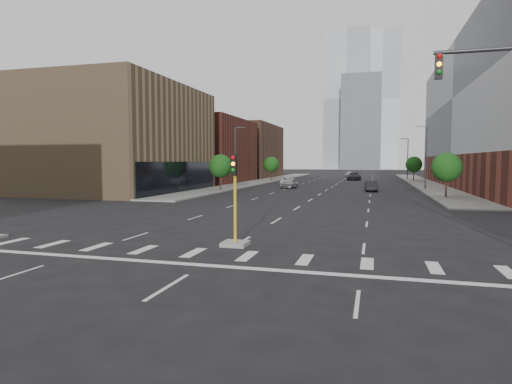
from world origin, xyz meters
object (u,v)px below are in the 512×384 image
at_px(car_far_left, 288,181).
at_px(car_deep_right, 354,176).
at_px(car_distant, 349,174).
at_px(car_mid_right, 371,186).
at_px(car_near_left, 289,183).
at_px(median_traffic_signal, 235,226).

height_order(car_far_left, car_deep_right, car_deep_right).
xyz_separation_m(car_far_left, car_distant, (7.83, 41.54, 0.06)).
distance_m(car_deep_right, car_distant, 19.18).
relative_size(car_mid_right, car_deep_right, 0.74).
distance_m(car_far_left, car_distant, 42.27).
height_order(car_mid_right, car_distant, car_distant).
xyz_separation_m(car_near_left, car_deep_right, (8.15, 30.12, 0.10)).
relative_size(car_near_left, car_mid_right, 1.02).
xyz_separation_m(median_traffic_signal, car_far_left, (-7.59, 51.20, -0.28)).
height_order(median_traffic_signal, car_mid_right, median_traffic_signal).
height_order(car_near_left, car_mid_right, car_near_left).
xyz_separation_m(car_mid_right, car_far_left, (-13.63, 10.94, -0.01)).
distance_m(car_near_left, car_distant, 49.55).
bearing_deg(car_distant, car_far_left, -99.05).
height_order(car_near_left, car_distant, car_distant).
bearing_deg(car_near_left, car_deep_right, 81.13).
distance_m(car_mid_right, car_distant, 52.80).
distance_m(median_traffic_signal, car_deep_right, 73.71).
distance_m(median_traffic_signal, car_mid_right, 40.71).
bearing_deg(car_distant, car_mid_right, -82.07).
relative_size(median_traffic_signal, car_mid_right, 1.02).
bearing_deg(median_traffic_signal, car_deep_right, 88.18).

